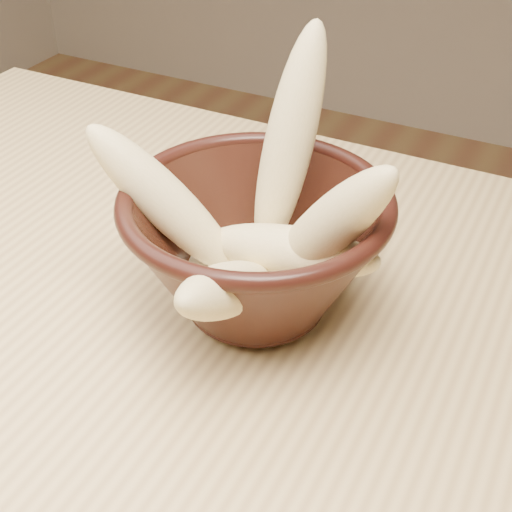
% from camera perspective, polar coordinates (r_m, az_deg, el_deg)
% --- Properties ---
extents(table, '(1.20, 0.80, 0.75)m').
position_cam_1_polar(table, '(0.54, 2.91, -19.52)').
color(table, '#DCBA79').
rests_on(table, ground).
extents(bowl, '(0.20, 0.20, 0.11)m').
position_cam_1_polar(bowl, '(0.52, 0.00, 0.82)').
color(bowl, black).
rests_on(bowl, table).
extents(milk_puddle, '(0.11, 0.11, 0.02)m').
position_cam_1_polar(milk_puddle, '(0.54, 0.00, -1.48)').
color(milk_puddle, '#FCF3CB').
rests_on(milk_puddle, bowl).
extents(banana_upright, '(0.06, 0.10, 0.18)m').
position_cam_1_polar(banana_upright, '(0.53, 2.66, 9.03)').
color(banana_upright, '#DBC781').
rests_on(banana_upright, bowl).
extents(banana_left, '(0.13, 0.07, 0.13)m').
position_cam_1_polar(banana_left, '(0.52, -7.31, 4.36)').
color(banana_left, '#DBC781').
rests_on(banana_left, bowl).
extents(banana_right, '(0.12, 0.06, 0.14)m').
position_cam_1_polar(banana_right, '(0.48, 5.90, 2.39)').
color(banana_right, '#DBC781').
rests_on(banana_right, bowl).
extents(banana_across, '(0.14, 0.04, 0.05)m').
position_cam_1_polar(banana_across, '(0.51, 2.73, 0.43)').
color(banana_across, '#DBC781').
rests_on(banana_across, bowl).
extents(banana_front, '(0.04, 0.14, 0.10)m').
position_cam_1_polar(banana_front, '(0.47, -2.27, -2.69)').
color(banana_front, '#DBC781').
rests_on(banana_front, bowl).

